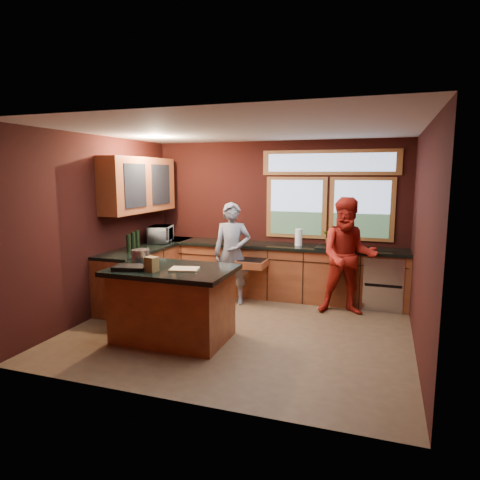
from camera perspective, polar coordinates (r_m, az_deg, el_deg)
The scene contains 14 objects.
floor at distance 6.07m, azimuth 0.10°, elevation -11.77°, with size 4.50×4.50×0.00m, color brown.
room_shell at distance 6.20m, azimuth -4.19°, elevation 5.71°, with size 4.52×4.02×2.71m.
back_counter at distance 7.45m, azimuth 5.75°, elevation -4.16°, with size 4.50×0.64×0.93m.
left_counter at distance 7.47m, azimuth -12.11°, elevation -4.27°, with size 0.64×2.30×0.93m.
island at distance 5.65m, azimuth -8.94°, elevation -8.32°, with size 1.55×1.05×0.95m.
person_grey at distance 7.02m, azimuth -1.07°, elevation -1.81°, with size 0.61×0.40×1.68m, color slate.
person_red at distance 6.68m, azimuth 14.19°, elevation -2.14°, with size 0.87×0.68×1.79m, color #A31C13.
microwave at distance 7.69m, azimuth -10.53°, elevation 0.77°, with size 0.53×0.36×0.29m, color #999999.
potted_plant at distance 7.25m, azimuth 12.22°, elevation 0.47°, with size 0.31×0.27×0.35m, color #999999.
paper_towel at distance 7.29m, azimuth 7.82°, elevation 0.35°, with size 0.12×0.12×0.28m, color white.
cutting_board at distance 5.40m, azimuth -7.42°, elevation -3.87°, with size 0.35×0.25×0.02m, color tan.
stock_pot at distance 5.91m, azimuth -13.12°, elevation -2.12°, with size 0.24×0.24×0.18m, color #AEAEB3.
paper_bag at distance 5.37m, azimuth -11.74°, elevation -3.17°, with size 0.15×0.12×0.18m, color brown.
black_tray at distance 5.54m, azimuth -14.39°, elevation -3.58°, with size 0.40×0.28×0.05m, color black.
Camera 1 is at (1.82, -5.38, 2.14)m, focal length 32.00 mm.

